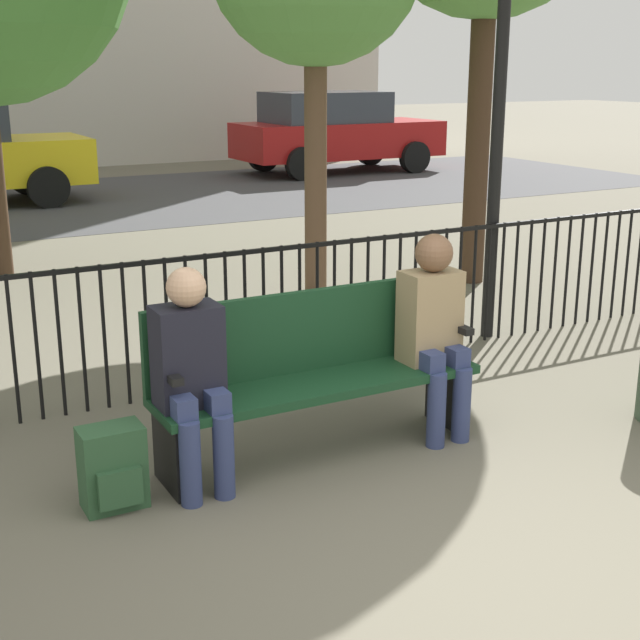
# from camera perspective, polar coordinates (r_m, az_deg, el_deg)

# --- Properties ---
(ground_plane) EXTENTS (80.00, 80.00, 0.00)m
(ground_plane) POSITION_cam_1_polar(r_m,az_deg,el_deg) (3.99, 11.61, -16.92)
(ground_plane) COLOR #605B4C
(park_bench) EXTENTS (1.90, 0.45, 0.92)m
(park_bench) POSITION_cam_1_polar(r_m,az_deg,el_deg) (5.03, -0.44, -3.08)
(park_bench) COLOR #14381E
(park_bench) RESTS_ON ground
(seated_person_0) EXTENTS (0.34, 0.39, 1.18)m
(seated_person_0) POSITION_cam_1_polar(r_m,az_deg,el_deg) (4.57, -8.21, -3.11)
(seated_person_0) COLOR navy
(seated_person_0) RESTS_ON ground
(seated_person_1) EXTENTS (0.34, 0.39, 1.22)m
(seated_person_1) POSITION_cam_1_polar(r_m,az_deg,el_deg) (5.24, 7.33, -0.26)
(seated_person_1) COLOR navy
(seated_person_1) RESTS_ON ground
(backpack) EXTENTS (0.31, 0.24, 0.43)m
(backpack) POSITION_cam_1_polar(r_m,az_deg,el_deg) (4.61, -13.10, -9.24)
(backpack) COLOR #284C2D
(backpack) RESTS_ON ground
(fence_railing) EXTENTS (9.01, 0.03, 0.95)m
(fence_railing) POSITION_cam_1_polar(r_m,az_deg,el_deg) (6.06, -5.98, 0.77)
(fence_railing) COLOR black
(fence_railing) RESTS_ON ground
(lamp_post) EXTENTS (0.28, 0.28, 3.96)m
(lamp_post) POSITION_cam_1_polar(r_m,az_deg,el_deg) (7.15, 11.73, 19.31)
(lamp_post) COLOR black
(lamp_post) RESTS_ON ground
(street_surface) EXTENTS (24.00, 6.00, 0.01)m
(street_surface) POSITION_cam_1_polar(r_m,az_deg,el_deg) (14.83, -19.66, 6.81)
(street_surface) COLOR #3D3D3F
(street_surface) RESTS_ON ground
(parked_car_1) EXTENTS (4.20, 1.94, 1.62)m
(parked_car_1) POSITION_cam_1_polar(r_m,az_deg,el_deg) (18.56, 0.95, 12.01)
(parked_car_1) COLOR maroon
(parked_car_1) RESTS_ON ground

